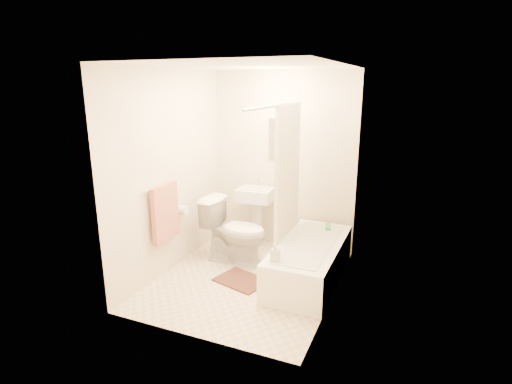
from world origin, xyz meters
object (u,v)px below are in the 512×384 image
at_px(toilet, 235,231).
at_px(bath_mat, 241,280).
at_px(soap_bottle, 275,253).
at_px(sink, 256,215).
at_px(bathtub, 310,261).

relative_size(toilet, bath_mat, 1.48).
bearing_deg(soap_bottle, sink, 120.78).
xyz_separation_m(sink, bath_mat, (0.25, -1.02, -0.45)).
relative_size(sink, soap_bottle, 4.70).
distance_m(bath_mat, soap_bottle, 0.76).
relative_size(sink, bathtub, 0.59).
xyz_separation_m(bathtub, soap_bottle, (-0.21, -0.60, 0.32)).
bearing_deg(toilet, bathtub, -92.89).
height_order(toilet, bath_mat, toilet).
bearing_deg(bath_mat, soap_bottle, -25.15).
xyz_separation_m(toilet, bathtub, (1.01, -0.09, -0.19)).
height_order(toilet, bathtub, toilet).
bearing_deg(bath_mat, toilet, 122.96).
relative_size(bath_mat, soap_bottle, 2.88).
bearing_deg(soap_bottle, bath_mat, 154.85).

